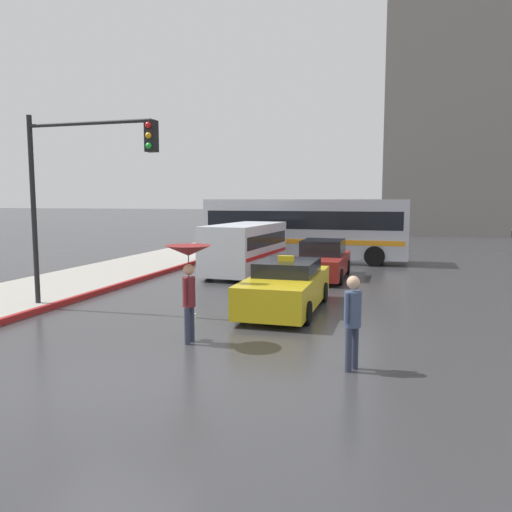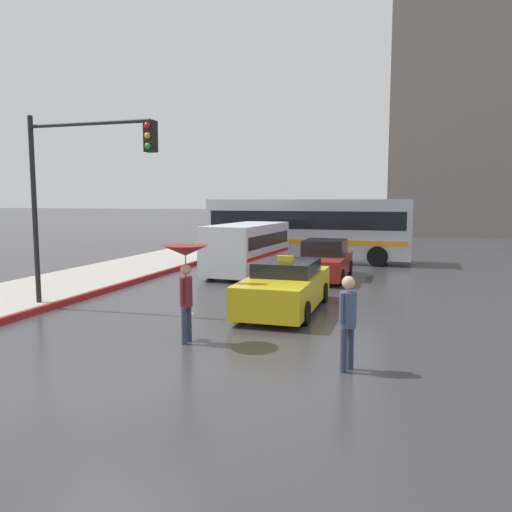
% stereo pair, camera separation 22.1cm
% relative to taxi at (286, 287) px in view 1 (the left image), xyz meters
% --- Properties ---
extents(ground_plane, '(300.00, 300.00, 0.00)m').
position_rel_taxi_xyz_m(ground_plane, '(-1.66, -6.43, -0.67)').
color(ground_plane, '#38383A').
extents(taxi, '(1.91, 4.69, 1.55)m').
position_rel_taxi_xyz_m(taxi, '(0.00, 0.00, 0.00)').
color(taxi, gold).
rests_on(taxi, ground_plane).
extents(sedan_red, '(1.91, 4.37, 1.52)m').
position_rel_taxi_xyz_m(sedan_red, '(0.13, 6.05, 0.02)').
color(sedan_red, maroon).
rests_on(sedan_red, ground_plane).
extents(ambulance_van, '(2.36, 5.40, 2.10)m').
position_rel_taxi_xyz_m(ambulance_van, '(-3.16, 6.32, 0.51)').
color(ambulance_van, silver).
rests_on(ambulance_van, ground_plane).
extents(city_bus, '(10.14, 2.76, 3.13)m').
position_rel_taxi_xyz_m(city_bus, '(-1.56, 11.49, 1.07)').
color(city_bus, '#B2B7C1').
rests_on(city_bus, ground_plane).
extents(pedestrian_with_umbrella, '(1.00, 1.00, 2.14)m').
position_rel_taxi_xyz_m(pedestrian_with_umbrella, '(-1.31, -3.79, 1.05)').
color(pedestrian_with_umbrella, '#2D3347').
rests_on(pedestrian_with_umbrella, ground_plane).
extents(pedestrian_man, '(0.42, 0.44, 1.75)m').
position_rel_taxi_xyz_m(pedestrian_man, '(2.25, -4.60, 0.38)').
color(pedestrian_man, '#2D3347').
rests_on(pedestrian_man, ground_plane).
extents(traffic_light, '(3.93, 0.38, 5.43)m').
position_rel_taxi_xyz_m(traffic_light, '(-5.31, -1.77, 3.14)').
color(traffic_light, black).
rests_on(traffic_light, ground_plane).
extents(building_tower_near, '(10.29, 9.37, 39.06)m').
position_rel_taxi_xyz_m(building_tower_near, '(6.70, 35.69, 18.86)').
color(building_tower_near, gray).
rests_on(building_tower_near, ground_plane).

